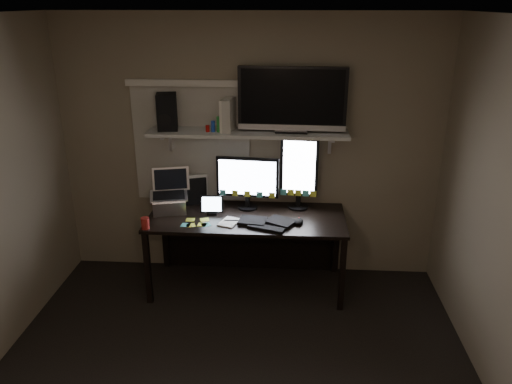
# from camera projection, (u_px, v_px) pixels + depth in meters

# --- Properties ---
(ceiling) EXTENTS (3.60, 3.60, 0.00)m
(ceiling) POSITION_uv_depth(u_px,v_px,m) (221.00, 16.00, 2.60)
(ceiling) COLOR silver
(ceiling) RESTS_ON back_wall
(back_wall) EXTENTS (3.60, 0.00, 3.60)m
(back_wall) POSITION_uv_depth(u_px,v_px,m) (250.00, 150.00, 4.73)
(back_wall) COLOR #726551
(back_wall) RESTS_ON floor
(window_blinds) EXTENTS (1.10, 0.02, 1.10)m
(window_blinds) POSITION_uv_depth(u_px,v_px,m) (192.00, 145.00, 4.73)
(window_blinds) COLOR #B4AEA1
(window_blinds) RESTS_ON back_wall
(desk) EXTENTS (1.80, 0.75, 0.73)m
(desk) POSITION_uv_depth(u_px,v_px,m) (248.00, 228.00, 4.74)
(desk) COLOR black
(desk) RESTS_ON floor
(wall_shelf) EXTENTS (1.80, 0.35, 0.03)m
(wall_shelf) POSITION_uv_depth(u_px,v_px,m) (248.00, 133.00, 4.49)
(wall_shelf) COLOR #B6B6B1
(wall_shelf) RESTS_ON back_wall
(monitor_landscape) EXTENTS (0.59, 0.12, 0.51)m
(monitor_landscape) POSITION_uv_depth(u_px,v_px,m) (247.00, 183.00, 4.66)
(monitor_landscape) COLOR black
(monitor_landscape) RESTS_ON desk
(monitor_portrait) EXTENTS (0.36, 0.10, 0.70)m
(monitor_portrait) POSITION_uv_depth(u_px,v_px,m) (299.00, 173.00, 4.63)
(monitor_portrait) COLOR black
(monitor_portrait) RESTS_ON desk
(keyboard) EXTENTS (0.53, 0.35, 0.03)m
(keyboard) POSITION_uv_depth(u_px,v_px,m) (267.00, 222.00, 4.42)
(keyboard) COLOR black
(keyboard) RESTS_ON desk
(mouse) EXTENTS (0.10, 0.13, 0.04)m
(mouse) POSITION_uv_depth(u_px,v_px,m) (299.00, 221.00, 4.41)
(mouse) COLOR black
(mouse) RESTS_ON desk
(notepad) EXTENTS (0.21, 0.24, 0.01)m
(notepad) POSITION_uv_depth(u_px,v_px,m) (229.00, 222.00, 4.43)
(notepad) COLOR silver
(notepad) RESTS_ON desk
(tablet) EXTENTS (0.22, 0.10, 0.19)m
(tablet) POSITION_uv_depth(u_px,v_px,m) (212.00, 205.00, 4.58)
(tablet) COLOR black
(tablet) RESTS_ON desk
(file_sorter) EXTENTS (0.24, 0.17, 0.28)m
(file_sorter) POSITION_uv_depth(u_px,v_px,m) (194.00, 189.00, 4.82)
(file_sorter) COLOR black
(file_sorter) RESTS_ON desk
(laptop) EXTENTS (0.40, 0.35, 0.39)m
(laptop) POSITION_uv_depth(u_px,v_px,m) (169.00, 192.00, 4.61)
(laptop) COLOR silver
(laptop) RESTS_ON desk
(cup) EXTENTS (0.08, 0.08, 0.10)m
(cup) POSITION_uv_depth(u_px,v_px,m) (145.00, 223.00, 4.30)
(cup) COLOR maroon
(cup) RESTS_ON desk
(sticky_notes) EXTENTS (0.39, 0.32, 0.00)m
(sticky_notes) POSITION_uv_depth(u_px,v_px,m) (202.00, 222.00, 4.45)
(sticky_notes) COLOR #DDE63E
(sticky_notes) RESTS_ON desk
(tv) EXTENTS (0.96, 0.21, 0.57)m
(tv) POSITION_uv_depth(u_px,v_px,m) (292.00, 100.00, 4.36)
(tv) COLOR black
(tv) RESTS_ON wall_shelf
(game_console) EXTENTS (0.12, 0.25, 0.29)m
(game_console) POSITION_uv_depth(u_px,v_px,m) (228.00, 115.00, 4.45)
(game_console) COLOR beige
(game_console) RESTS_ON wall_shelf
(speaker) EXTENTS (0.21, 0.25, 0.32)m
(speaker) POSITION_uv_depth(u_px,v_px,m) (167.00, 112.00, 4.49)
(speaker) COLOR black
(speaker) RESTS_ON wall_shelf
(bottles) EXTENTS (0.22, 0.09, 0.14)m
(bottles) POSITION_uv_depth(u_px,v_px,m) (216.00, 124.00, 4.43)
(bottles) COLOR #A50F0C
(bottles) RESTS_ON wall_shelf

